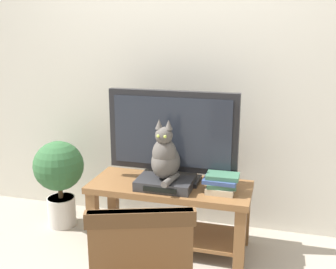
% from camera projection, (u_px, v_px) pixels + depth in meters
% --- Properties ---
extents(back_wall, '(7.00, 0.12, 2.80)m').
position_uv_depth(back_wall, '(184.00, 46.00, 3.06)').
color(back_wall, beige).
rests_on(back_wall, ground).
extents(tv_stand, '(1.12, 0.46, 0.48)m').
position_uv_depth(tv_stand, '(170.00, 204.00, 2.86)').
color(tv_stand, brown).
rests_on(tv_stand, ground).
extents(tv, '(0.91, 0.20, 0.65)m').
position_uv_depth(tv, '(172.00, 135.00, 2.80)').
color(tv, black).
rests_on(tv, tv_stand).
extents(media_box, '(0.38, 0.30, 0.07)m').
position_uv_depth(media_box, '(166.00, 182.00, 2.77)').
color(media_box, '#2D2D30').
rests_on(media_box, tv_stand).
extents(cat, '(0.19, 0.31, 0.41)m').
position_uv_depth(cat, '(165.00, 157.00, 2.71)').
color(cat, '#514C47').
rests_on(cat, media_box).
extents(book_stack, '(0.23, 0.18, 0.13)m').
position_uv_depth(book_stack, '(221.00, 183.00, 2.67)').
color(book_stack, beige).
rests_on(book_stack, tv_stand).
extents(potted_plant, '(0.39, 0.39, 0.69)m').
position_uv_depth(potted_plant, '(59.00, 174.00, 3.15)').
color(potted_plant, beige).
rests_on(potted_plant, ground).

